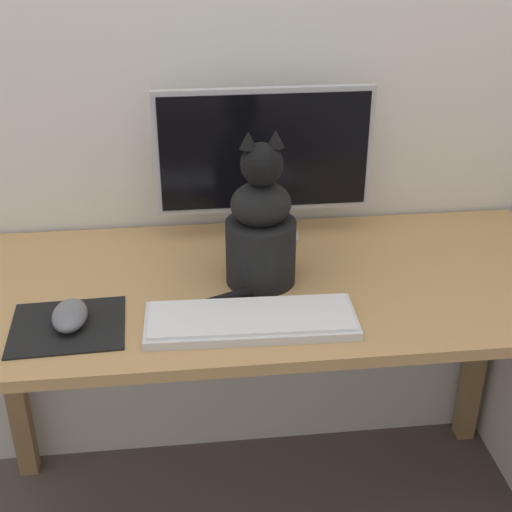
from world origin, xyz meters
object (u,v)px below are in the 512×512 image
Objects in this scene: keyboard at (251,320)px; computer_mouse_left at (70,315)px; monitor at (264,160)px; cat at (261,228)px.

computer_mouse_left is (-0.35, 0.04, 0.01)m from keyboard.
cat is (-0.03, -0.21, -0.07)m from monitor.
monitor reaches higher than computer_mouse_left.
computer_mouse_left is at bearing 175.68° from keyboard.
monitor is 1.48× the size of cat.
keyboard is 0.21m from cat.
monitor is 0.43m from keyboard.
computer_mouse_left is 0.33× the size of cat.
cat is at bearing 79.05° from keyboard.
cat is (0.04, 0.17, 0.11)m from keyboard.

